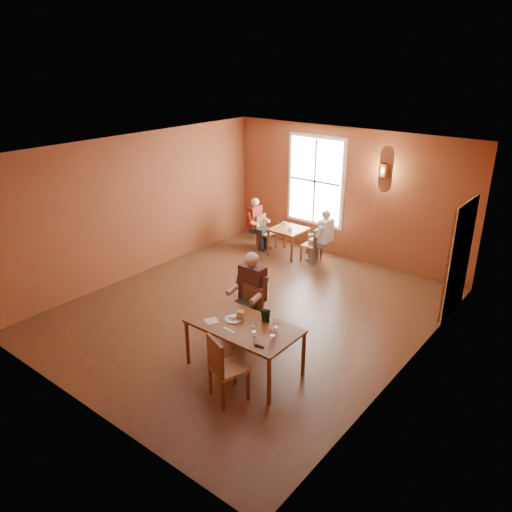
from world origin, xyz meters
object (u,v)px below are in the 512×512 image
Objects in this scene: diner_main at (245,303)px; diner_maroon at (265,225)px; chair_diner_main at (246,316)px; chair_diner_maroon at (266,232)px; chair_diner_white at (311,244)px; diner_white at (313,237)px; second_table at (288,242)px; chair_empty at (229,367)px; main_table at (244,347)px.

diner_main is 1.19× the size of diner_maroon.
chair_diner_maroon is at bearing -57.26° from chair_diner_main.
chair_diner_maroon reaches higher than chair_diner_white.
diner_white is 1.36m from diner_maroon.
chair_diner_main is 1.26× the size of second_table.
diner_white is at bearing 0.00° from second_table.
chair_empty is (0.75, -1.29, 0.02)m from chair_diner_main.
diner_maroon is (-2.84, 4.24, 0.22)m from main_table.
second_table is at bearing 90.00° from chair_diner_maroon.
chair_diner_maroon is 0.19m from diner_maroon.
chair_diner_maroon is 0.69× the size of diner_maroon.
chair_diner_white is (0.65, 0.00, 0.09)m from second_table.
chair_empty is 1.17× the size of chair_diner_maroon.
main_table is at bearing 33.80° from diner_maroon.
chair_diner_main is at bearing -90.00° from diner_main.
chair_diner_main is at bearing 33.08° from diner_maroon.
main_table is 5.10m from diner_maroon.
chair_diner_main is 0.65× the size of diner_main.
diner_main is 1.48m from chair_empty.
diner_white is 1.01× the size of diner_maroon.
diner_main is 1.93× the size of second_table.
diner_main is 4.30m from chair_diner_maroon.
chair_diner_maroon is (-2.31, 3.62, -0.30)m from diner_main.
chair_empty reaches higher than main_table.
chair_diner_maroon is at bearing 180.00° from second_table.
chair_diner_main is 0.25m from diner_main.
chair_diner_maroon reaches higher than second_table.
diner_main is at bearing 141.79° from chair_empty.
chair_empty is at bearing 120.19° from chair_diner_main.
main_table is 1.15× the size of diner_main.
second_table is (-2.16, 4.24, -0.06)m from main_table.
chair_diner_maroon is at bearing 90.00° from diner_white.
chair_empty is (0.25, -0.64, 0.11)m from main_table.
diner_maroon is (-2.34, 3.59, 0.14)m from chair_diner_main.
diner_white is at bearing 90.00° from diner_maroon.
diner_maroon is at bearing 90.00° from chair_diner_white.
diner_main reaches higher than diner_white.
main_table reaches higher than second_table.
chair_diner_main is 0.78× the size of diner_maroon.
main_table is at bearing 128.88° from diner_main.
diner_main reaches higher than second_table.
chair_empty is at bearing -63.74° from second_table.
diner_main is at bearing 90.00° from chair_diner_main.
main_table is 1.98× the size of chair_diner_white.
diner_main is 3.75m from diner_white.
chair_diner_white is (-1.01, 3.62, -0.30)m from diner_main.
chair_empty is 5.77m from diner_maroon.
diner_maroon is (-1.36, 0.00, -0.01)m from diner_white.
diner_maroon is at bearing 90.00° from diner_white.
diner_maroon is at bearing 180.00° from second_table.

